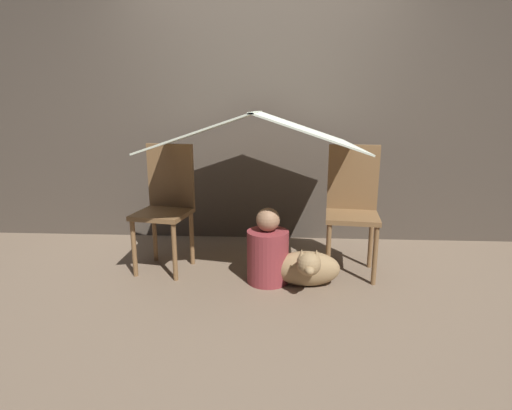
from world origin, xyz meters
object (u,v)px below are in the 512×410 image
(chair_right, at_px, (352,204))
(dog, at_px, (307,268))
(person_front, at_px, (268,252))
(chair_left, at_px, (166,202))

(chair_right, height_order, dog, chair_right)
(person_front, relative_size, dog, 1.17)
(chair_left, bearing_deg, chair_right, 10.32)
(chair_right, distance_m, dog, 0.63)
(chair_right, distance_m, person_front, 0.76)
(chair_left, height_order, chair_right, same)
(chair_left, xyz_separation_m, person_front, (0.81, -0.25, -0.31))
(chair_left, bearing_deg, dog, -6.78)
(chair_left, distance_m, person_front, 0.90)
(chair_left, relative_size, chair_right, 1.00)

